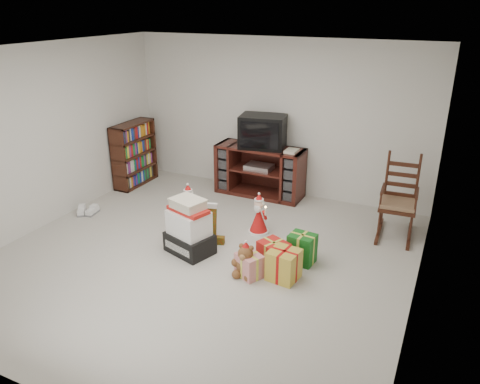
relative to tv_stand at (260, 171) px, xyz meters
name	(u,v)px	position (x,y,z in m)	size (l,w,h in m)	color
room	(199,163)	(0.17, -2.21, 0.84)	(5.01, 5.01, 2.51)	beige
tv_stand	(260,171)	(0.00, 0.00, 0.00)	(1.44, 0.52, 0.82)	#491A14
bookshelf	(134,155)	(-2.15, -0.48, 0.11)	(0.30, 0.89, 1.09)	#3E1A11
rocking_chair	(398,207)	(2.26, -0.51, -0.01)	(0.52, 0.81, 1.18)	#3E1A11
gift_pile	(189,230)	(-0.04, -2.17, -0.10)	(0.67, 0.57, 0.72)	black
red_suitcase	(191,218)	(-0.31, -1.69, -0.19)	(0.34, 0.19, 0.52)	maroon
stocking	(209,223)	(0.04, -1.82, -0.13)	(0.26, 0.11, 0.56)	#0C741C
teddy_bear	(246,262)	(0.84, -2.36, -0.24)	(0.27, 0.24, 0.40)	brown
santa_figurine	(259,218)	(0.54, -1.30, -0.19)	(0.29, 0.27, 0.59)	#B41413
mrs_claus_figurine	(189,208)	(-0.50, -1.43, -0.18)	(0.29, 0.28, 0.59)	#B41413
sneaker_pair	(87,211)	(-2.05, -1.84, -0.37)	(0.35, 0.27, 0.09)	white
gift_cluster	(279,261)	(1.16, -2.13, -0.27)	(0.62, 0.96, 0.29)	red
crt_television	(263,131)	(0.04, 0.00, 0.67)	(0.78, 0.63, 0.52)	black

